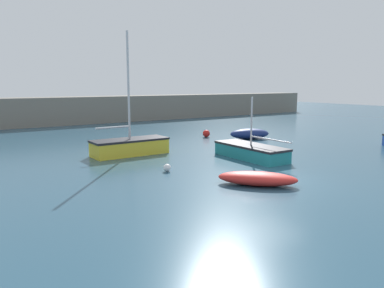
{
  "coord_description": "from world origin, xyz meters",
  "views": [
    {
      "loc": [
        -12.06,
        -11.38,
        4.24
      ],
      "look_at": [
        0.94,
        7.87,
        0.5
      ],
      "focal_mm": 35.0,
      "sensor_mm": 36.0,
      "label": 1
    }
  ],
  "objects_px": {
    "sailboat_tall_mast": "(130,146)",
    "mooring_buoy_white": "(167,168)",
    "rowboat_blue_near": "(257,178)",
    "open_tender_yellow": "(250,134)",
    "mooring_buoy_red": "(206,134)",
    "sailboat_twin_hulled": "(251,151)"
  },
  "relations": [
    {
      "from": "mooring_buoy_white",
      "to": "mooring_buoy_red",
      "type": "xyz_separation_m",
      "value": [
        8.66,
        8.59,
        0.11
      ]
    },
    {
      "from": "sailboat_twin_hulled",
      "to": "sailboat_tall_mast",
      "type": "relative_size",
      "value": 0.74
    },
    {
      "from": "mooring_buoy_white",
      "to": "mooring_buoy_red",
      "type": "bearing_deg",
      "value": 44.76
    },
    {
      "from": "rowboat_blue_near",
      "to": "open_tender_yellow",
      "type": "relative_size",
      "value": 0.98
    },
    {
      "from": "open_tender_yellow",
      "to": "mooring_buoy_red",
      "type": "height_order",
      "value": "open_tender_yellow"
    },
    {
      "from": "mooring_buoy_white",
      "to": "sailboat_twin_hulled",
      "type": "bearing_deg",
      "value": 1.32
    },
    {
      "from": "sailboat_tall_mast",
      "to": "mooring_buoy_red",
      "type": "relative_size",
      "value": 12.44
    },
    {
      "from": "rowboat_blue_near",
      "to": "open_tender_yellow",
      "type": "height_order",
      "value": "open_tender_yellow"
    },
    {
      "from": "rowboat_blue_near",
      "to": "open_tender_yellow",
      "type": "bearing_deg",
      "value": 95.72
    },
    {
      "from": "sailboat_tall_mast",
      "to": "mooring_buoy_white",
      "type": "distance_m",
      "value": 5.1
    },
    {
      "from": "rowboat_blue_near",
      "to": "sailboat_twin_hulled",
      "type": "height_order",
      "value": "sailboat_twin_hulled"
    },
    {
      "from": "mooring_buoy_white",
      "to": "rowboat_blue_near",
      "type": "bearing_deg",
      "value": -66.0
    },
    {
      "from": "open_tender_yellow",
      "to": "mooring_buoy_white",
      "type": "bearing_deg",
      "value": -128.11
    },
    {
      "from": "open_tender_yellow",
      "to": "mooring_buoy_red",
      "type": "bearing_deg",
      "value": 152.79
    },
    {
      "from": "sailboat_tall_mast",
      "to": "mooring_buoy_white",
      "type": "relative_size",
      "value": 19.4
    },
    {
      "from": "rowboat_blue_near",
      "to": "sailboat_tall_mast",
      "type": "relative_size",
      "value": 0.45
    },
    {
      "from": "rowboat_blue_near",
      "to": "mooring_buoy_red",
      "type": "height_order",
      "value": "mooring_buoy_red"
    },
    {
      "from": "open_tender_yellow",
      "to": "sailboat_tall_mast",
      "type": "bearing_deg",
      "value": -152.07
    },
    {
      "from": "rowboat_blue_near",
      "to": "mooring_buoy_red",
      "type": "xyz_separation_m",
      "value": [
        6.75,
        12.89,
        0.0
      ]
    },
    {
      "from": "mooring_buoy_white",
      "to": "mooring_buoy_red",
      "type": "distance_m",
      "value": 12.2
    },
    {
      "from": "sailboat_tall_mast",
      "to": "rowboat_blue_near",
      "type": "bearing_deg",
      "value": -81.55
    },
    {
      "from": "sailboat_tall_mast",
      "to": "mooring_buoy_white",
      "type": "bearing_deg",
      "value": -95.06
    }
  ]
}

